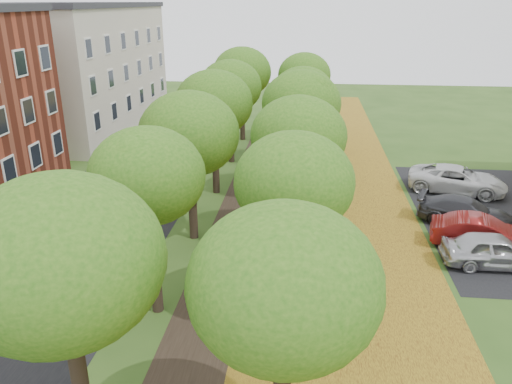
% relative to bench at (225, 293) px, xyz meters
% --- Properties ---
extents(street_asphalt, '(8.00, 70.00, 0.01)m').
position_rel_bench_xyz_m(street_asphalt, '(-7.67, 8.34, -0.44)').
color(street_asphalt, black).
rests_on(street_asphalt, ground).
extents(footpath, '(3.20, 70.00, 0.01)m').
position_rel_bench_xyz_m(footpath, '(-0.17, 8.34, -0.44)').
color(footpath, black).
rests_on(footpath, ground).
extents(leaf_verge, '(7.50, 70.00, 0.01)m').
position_rel_bench_xyz_m(leaf_verge, '(4.83, 8.34, -0.44)').
color(leaf_verge, '#B49421').
rests_on(leaf_verge, ground).
extents(parking_lot, '(9.00, 16.00, 0.01)m').
position_rel_bench_xyz_m(parking_lot, '(13.33, 9.34, -0.44)').
color(parking_lot, black).
rests_on(parking_lot, ground).
extents(tree_row_west, '(4.18, 34.18, 6.80)m').
position_rel_bench_xyz_m(tree_row_west, '(-2.37, 8.34, 4.55)').
color(tree_row_west, black).
rests_on(tree_row_west, ground).
extents(tree_row_east, '(4.18, 34.18, 6.80)m').
position_rel_bench_xyz_m(tree_row_east, '(2.43, 8.34, 4.55)').
color(tree_row_east, black).
rests_on(tree_row_east, ground).
extents(building_cream, '(10.30, 20.30, 10.40)m').
position_rel_bench_xyz_m(building_cream, '(-17.17, 26.34, 4.76)').
color(building_cream, beige).
rests_on(building_cream, ground).
extents(bench, '(0.95, 1.88, 0.85)m').
position_rel_bench_xyz_m(bench, '(0.00, 0.00, 0.00)').
color(bench, '#262F27').
rests_on(bench, ground).
extents(car_silver, '(4.31, 1.74, 1.47)m').
position_rel_bench_xyz_m(car_silver, '(10.83, 3.98, 0.29)').
color(car_silver, '#B9B8BD').
rests_on(car_silver, ground).
extents(car_red, '(4.68, 2.46, 1.47)m').
position_rel_bench_xyz_m(car_red, '(10.83, 5.62, 0.29)').
color(car_red, maroon).
rests_on(car_red, ground).
extents(car_grey, '(4.99, 3.36, 1.34)m').
position_rel_bench_xyz_m(car_grey, '(10.83, 8.25, 0.23)').
color(car_grey, '#2E2E33').
rests_on(car_grey, ground).
extents(car_white, '(5.96, 3.95, 1.52)m').
position_rel_bench_xyz_m(car_white, '(11.64, 12.91, 0.32)').
color(car_white, silver).
rests_on(car_white, ground).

